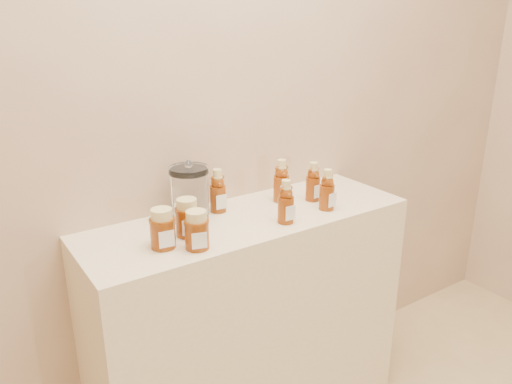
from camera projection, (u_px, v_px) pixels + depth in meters
wall_back at (218, 82)px, 1.77m from camera, size 3.50×0.02×2.70m
display_table at (250, 325)px, 1.91m from camera, size 1.20×0.40×0.90m
bear_bottle_back_left at (218, 188)px, 1.78m from camera, size 0.07×0.07×0.18m
bear_bottle_back_mid at (281, 178)px, 1.88m from camera, size 0.07×0.07×0.19m
bear_bottle_back_right at (313, 179)px, 1.89m from camera, size 0.06×0.06×0.17m
bear_bottle_front_left at (286, 199)px, 1.69m from camera, size 0.06×0.06×0.17m
bear_bottle_front_right at (327, 187)px, 1.80m from camera, size 0.06×0.06×0.17m
honey_jar_left at (162, 228)px, 1.51m from camera, size 0.09×0.09×0.13m
honey_jar_back at (187, 217)px, 1.60m from camera, size 0.10×0.10×0.12m
honey_jar_front at (197, 230)px, 1.51m from camera, size 0.10×0.10×0.12m
glass_canister at (190, 191)px, 1.70m from camera, size 0.18×0.18×0.21m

